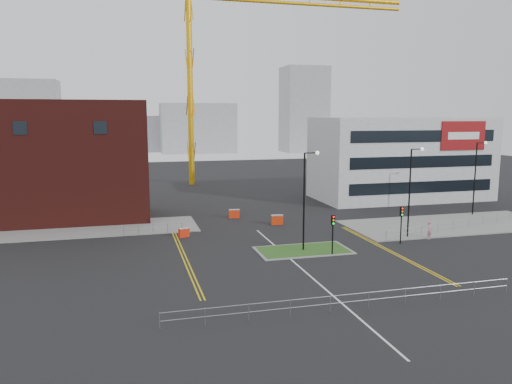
# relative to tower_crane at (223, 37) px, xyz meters

# --- Properties ---
(ground) EXTENTS (200.00, 200.00, 0.00)m
(ground) POSITION_rel_tower_crane_xyz_m (-3.85, -55.01, -25.84)
(ground) COLOR black
(ground) RESTS_ON ground
(pavement_left) EXTENTS (28.00, 8.00, 0.12)m
(pavement_left) POSITION_rel_tower_crane_xyz_m (-23.85, -33.01, -25.78)
(pavement_left) COLOR slate
(pavement_left) RESTS_ON ground
(pavement_right) EXTENTS (24.00, 10.00, 0.12)m
(pavement_right) POSITION_rel_tower_crane_xyz_m (18.15, -41.01, -25.78)
(pavement_right) COLOR slate
(pavement_right) RESTS_ON ground
(island_kerb) EXTENTS (8.60, 4.60, 0.08)m
(island_kerb) POSITION_rel_tower_crane_xyz_m (-1.85, -47.01, -25.80)
(island_kerb) COLOR slate
(island_kerb) RESTS_ON ground
(grass_island) EXTENTS (8.00, 4.00, 0.12)m
(grass_island) POSITION_rel_tower_crane_xyz_m (-1.85, -47.01, -25.78)
(grass_island) COLOR #274B19
(grass_island) RESTS_ON ground
(brick_building) EXTENTS (24.20, 10.07, 14.24)m
(brick_building) POSITION_rel_tower_crane_xyz_m (-26.83, -27.01, -19.00)
(brick_building) COLOR #4E1713
(brick_building) RESTS_ON ground
(office_block) EXTENTS (25.00, 12.20, 12.00)m
(office_block) POSITION_rel_tower_crane_xyz_m (22.15, -23.03, -19.84)
(office_block) COLOR #ADB0B2
(office_block) RESTS_ON ground
(tower_crane) EXTENTS (53.00, 1.80, 37.40)m
(tower_crane) POSITION_rel_tower_crane_xyz_m (0.00, 0.00, 0.00)
(tower_crane) COLOR #EDA60D
(tower_crane) RESTS_ON ground
(streetlamp_island) EXTENTS (1.46, 0.36, 9.18)m
(streetlamp_island) POSITION_rel_tower_crane_xyz_m (-1.64, -47.01, -20.43)
(streetlamp_island) COLOR black
(streetlamp_island) RESTS_ON ground
(streetlamp_right_near) EXTENTS (1.46, 0.36, 9.18)m
(streetlamp_right_near) POSITION_rel_tower_crane_xyz_m (10.36, -45.01, -20.43)
(streetlamp_right_near) COLOR black
(streetlamp_right_near) RESTS_ON ground
(streetlamp_right_far) EXTENTS (1.46, 0.36, 9.18)m
(streetlamp_right_far) POSITION_rel_tower_crane_xyz_m (24.36, -37.01, -20.43)
(streetlamp_right_far) COLOR black
(streetlamp_right_far) RESTS_ON ground
(traffic_light_island) EXTENTS (0.28, 0.33, 3.65)m
(traffic_light_island) POSITION_rel_tower_crane_xyz_m (0.15, -49.02, -23.28)
(traffic_light_island) COLOR black
(traffic_light_island) RESTS_ON ground
(traffic_light_right) EXTENTS (0.28, 0.33, 3.65)m
(traffic_light_right) POSITION_rel_tower_crane_xyz_m (8.15, -47.02, -23.28)
(traffic_light_right) COLOR black
(traffic_light_right) RESTS_ON ground
(railing_front) EXTENTS (24.05, 0.05, 1.10)m
(railing_front) POSITION_rel_tower_crane_xyz_m (-3.85, -61.01, -25.06)
(railing_front) COLOR gray
(railing_front) RESTS_ON ground
(railing_left) EXTENTS (6.05, 0.05, 1.10)m
(railing_left) POSITION_rel_tower_crane_xyz_m (-14.85, -37.01, -25.10)
(railing_left) COLOR gray
(railing_left) RESTS_ON ground
(railing_right) EXTENTS (19.05, 5.05, 1.10)m
(railing_right) POSITION_rel_tower_crane_xyz_m (16.65, -43.51, -25.06)
(railing_right) COLOR gray
(railing_right) RESTS_ON ground
(centre_line) EXTENTS (0.15, 30.00, 0.01)m
(centre_line) POSITION_rel_tower_crane_xyz_m (-3.85, -53.01, -25.84)
(centre_line) COLOR silver
(centre_line) RESTS_ON ground
(yellow_left_a) EXTENTS (0.12, 24.00, 0.01)m
(yellow_left_a) POSITION_rel_tower_crane_xyz_m (-12.85, -45.01, -25.84)
(yellow_left_a) COLOR gold
(yellow_left_a) RESTS_ON ground
(yellow_left_b) EXTENTS (0.12, 24.00, 0.01)m
(yellow_left_b) POSITION_rel_tower_crane_xyz_m (-12.55, -45.01, -25.84)
(yellow_left_b) COLOR gold
(yellow_left_b) RESTS_ON ground
(yellow_right_a) EXTENTS (0.12, 20.00, 0.01)m
(yellow_right_a) POSITION_rel_tower_crane_xyz_m (5.65, -49.01, -25.84)
(yellow_right_a) COLOR gold
(yellow_right_a) RESTS_ON ground
(yellow_right_b) EXTENTS (0.12, 20.00, 0.01)m
(yellow_right_b) POSITION_rel_tower_crane_xyz_m (5.95, -49.01, -25.84)
(yellow_right_b) COLOR gold
(yellow_right_b) RESTS_ON ground
(skyline_a) EXTENTS (18.00, 12.00, 22.00)m
(skyline_a) POSITION_rel_tower_crane_xyz_m (-43.85, 64.99, -14.84)
(skyline_a) COLOR gray
(skyline_a) RESTS_ON ground
(skyline_b) EXTENTS (24.00, 12.00, 16.00)m
(skyline_b) POSITION_rel_tower_crane_xyz_m (6.15, 74.99, -17.84)
(skyline_b) COLOR gray
(skyline_b) RESTS_ON ground
(skyline_c) EXTENTS (14.00, 12.00, 28.00)m
(skyline_c) POSITION_rel_tower_crane_xyz_m (41.15, 69.99, -11.84)
(skyline_c) COLOR gray
(skyline_c) RESTS_ON ground
(skyline_d) EXTENTS (30.00, 12.00, 12.00)m
(skyline_d) POSITION_rel_tower_crane_xyz_m (-11.85, 84.99, -19.84)
(skyline_d) COLOR gray
(skyline_d) RESTS_ON ground
(pedestrian) EXTENTS (0.79, 0.73, 1.81)m
(pedestrian) POSITION_rel_tower_crane_xyz_m (11.97, -46.08, -24.94)
(pedestrian) COLOR #CD8493
(pedestrian) RESTS_ON ground
(barrier_left) EXTENTS (1.16, 0.72, 0.93)m
(barrier_left) POSITION_rel_tower_crane_xyz_m (-11.85, -39.01, -25.34)
(barrier_left) COLOR red
(barrier_left) RESTS_ON ground
(barrier_mid) EXTENTS (1.38, 0.61, 1.12)m
(barrier_mid) POSITION_rel_tower_crane_xyz_m (-0.92, -35.83, -25.24)
(barrier_mid) COLOR red
(barrier_mid) RESTS_ON ground
(barrier_right) EXTENTS (1.32, 0.65, 1.07)m
(barrier_right) POSITION_rel_tower_crane_xyz_m (-4.85, -31.01, -25.26)
(barrier_right) COLOR red
(barrier_right) RESTS_ON ground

